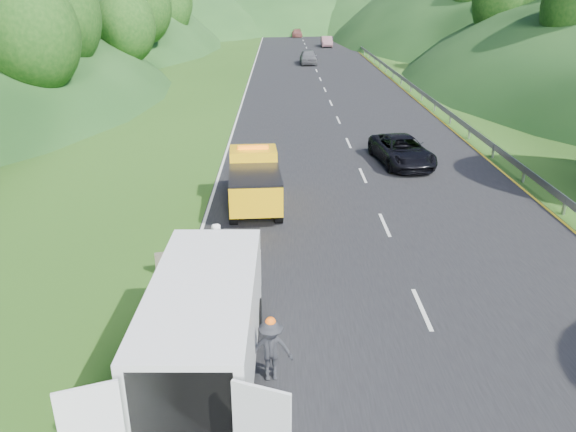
{
  "coord_description": "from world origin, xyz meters",
  "views": [
    {
      "loc": [
        -0.96,
        -15.52,
        8.43
      ],
      "look_at": [
        -0.71,
        1.83,
        1.3
      ],
      "focal_mm": 35.0,
      "sensor_mm": 36.0,
      "label": 1
    }
  ],
  "objects_px": {
    "suitcase": "(162,263)",
    "passing_suv": "(401,164)",
    "woman": "(220,273)",
    "white_van": "(206,321)",
    "worker": "(271,379)",
    "child": "(224,293)",
    "spare_tire": "(258,426)",
    "tow_truck": "(254,180)"
  },
  "relations": [
    {
      "from": "tow_truck",
      "to": "white_van",
      "type": "distance_m",
      "value": 10.84
    },
    {
      "from": "tow_truck",
      "to": "woman",
      "type": "height_order",
      "value": "tow_truck"
    },
    {
      "from": "child",
      "to": "woman",
      "type": "bearing_deg",
      "value": 151.32
    },
    {
      "from": "woman",
      "to": "tow_truck",
      "type": "bearing_deg",
      "value": -19.53
    },
    {
      "from": "suitcase",
      "to": "tow_truck",
      "type": "bearing_deg",
      "value": 64.78
    },
    {
      "from": "woman",
      "to": "spare_tire",
      "type": "bearing_deg",
      "value": -178.91
    },
    {
      "from": "white_van",
      "to": "child",
      "type": "distance_m",
      "value": 3.95
    },
    {
      "from": "suitcase",
      "to": "passing_suv",
      "type": "bearing_deg",
      "value": 49.19
    },
    {
      "from": "suitcase",
      "to": "worker",
      "type": "bearing_deg",
      "value": -56.38
    },
    {
      "from": "child",
      "to": "worker",
      "type": "height_order",
      "value": "worker"
    },
    {
      "from": "tow_truck",
      "to": "spare_tire",
      "type": "relative_size",
      "value": 8.67
    },
    {
      "from": "spare_tire",
      "to": "suitcase",
      "type": "bearing_deg",
      "value": 115.59
    },
    {
      "from": "white_van",
      "to": "child",
      "type": "height_order",
      "value": "white_van"
    },
    {
      "from": "spare_tire",
      "to": "passing_suv",
      "type": "height_order",
      "value": "passing_suv"
    },
    {
      "from": "woman",
      "to": "suitcase",
      "type": "height_order",
      "value": "woman"
    },
    {
      "from": "white_van",
      "to": "passing_suv",
      "type": "height_order",
      "value": "white_van"
    },
    {
      "from": "white_van",
      "to": "suitcase",
      "type": "relative_size",
      "value": 11.0
    },
    {
      "from": "woman",
      "to": "spare_tire",
      "type": "xyz_separation_m",
      "value": [
        1.44,
        -6.7,
        0.0
      ]
    },
    {
      "from": "suitcase",
      "to": "spare_tire",
      "type": "height_order",
      "value": "suitcase"
    },
    {
      "from": "spare_tire",
      "to": "child",
      "type": "bearing_deg",
      "value": 102.28
    },
    {
      "from": "worker",
      "to": "spare_tire",
      "type": "xyz_separation_m",
      "value": [
        -0.26,
        -1.51,
        0.0
      ]
    },
    {
      "from": "tow_truck",
      "to": "passing_suv",
      "type": "distance_m",
      "value": 9.3
    },
    {
      "from": "worker",
      "to": "suitcase",
      "type": "xyz_separation_m",
      "value": [
        -3.54,
        5.32,
        0.32
      ]
    },
    {
      "from": "tow_truck",
      "to": "spare_tire",
      "type": "bearing_deg",
      "value": -91.4
    },
    {
      "from": "worker",
      "to": "passing_suv",
      "type": "distance_m",
      "value": 18.0
    },
    {
      "from": "worker",
      "to": "child",
      "type": "bearing_deg",
      "value": 104.4
    },
    {
      "from": "woman",
      "to": "white_van",
      "type": "bearing_deg",
      "value": 171.64
    },
    {
      "from": "child",
      "to": "spare_tire",
      "type": "relative_size",
      "value": 1.61
    },
    {
      "from": "tow_truck",
      "to": "white_van",
      "type": "relative_size",
      "value": 0.77
    },
    {
      "from": "worker",
      "to": "passing_suv",
      "type": "relative_size",
      "value": 0.31
    },
    {
      "from": "worker",
      "to": "passing_suv",
      "type": "xyz_separation_m",
      "value": [
        6.4,
        16.83,
        0.0
      ]
    },
    {
      "from": "suitcase",
      "to": "passing_suv",
      "type": "distance_m",
      "value": 15.21
    },
    {
      "from": "woman",
      "to": "worker",
      "type": "distance_m",
      "value": 5.46
    },
    {
      "from": "tow_truck",
      "to": "passing_suv",
      "type": "bearing_deg",
      "value": 34.56
    },
    {
      "from": "passing_suv",
      "to": "spare_tire",
      "type": "bearing_deg",
      "value": -117.41
    },
    {
      "from": "tow_truck",
      "to": "child",
      "type": "xyz_separation_m",
      "value": [
        -0.63,
        -7.13,
        -1.12
      ]
    },
    {
      "from": "child",
      "to": "worker",
      "type": "bearing_deg",
      "value": -19.85
    },
    {
      "from": "worker",
      "to": "suitcase",
      "type": "relative_size",
      "value": 2.42
    },
    {
      "from": "tow_truck",
      "to": "white_van",
      "type": "bearing_deg",
      "value": -97.39
    },
    {
      "from": "white_van",
      "to": "child",
      "type": "xyz_separation_m",
      "value": [
        0.02,
        3.69,
        -1.41
      ]
    },
    {
      "from": "white_van",
      "to": "worker",
      "type": "bearing_deg",
      "value": -9.32
    },
    {
      "from": "child",
      "to": "spare_tire",
      "type": "xyz_separation_m",
      "value": [
        1.19,
        -5.47,
        0.0
      ]
    }
  ]
}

